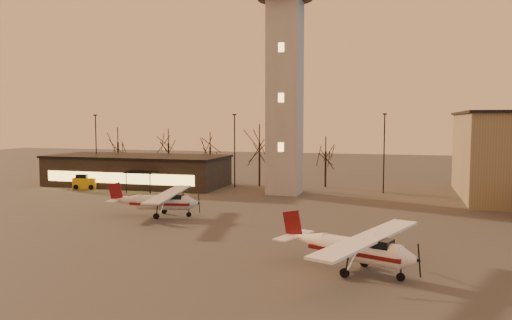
# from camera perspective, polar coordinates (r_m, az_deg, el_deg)

# --- Properties ---
(ground) EXTENTS (220.00, 220.00, 0.00)m
(ground) POSITION_cam_1_polar(r_m,az_deg,el_deg) (35.34, -8.05, -10.63)
(ground) COLOR #3F3C3A
(ground) RESTS_ON ground
(control_tower) EXTENTS (6.80, 6.80, 32.60)m
(control_tower) POSITION_cam_1_polar(r_m,az_deg,el_deg) (63.06, 3.33, 10.99)
(control_tower) COLOR #9B9893
(control_tower) RESTS_ON ground
(terminal) EXTENTS (25.40, 12.20, 4.30)m
(terminal) POSITION_cam_1_polar(r_m,az_deg,el_deg) (73.00, -13.43, -1.16)
(terminal) COLOR black
(terminal) RESTS_ON ground
(light_poles) EXTENTS (58.50, 12.25, 10.14)m
(light_poles) POSITION_cam_1_polar(r_m,az_deg,el_deg) (63.63, 3.93, 1.08)
(light_poles) COLOR black
(light_poles) RESTS_ON ground
(tree_row) EXTENTS (37.20, 9.20, 8.80)m
(tree_row) POSITION_cam_1_polar(r_m,az_deg,el_deg) (75.59, -5.29, 2.01)
(tree_row) COLOR black
(tree_row) RESTS_ON ground
(cessna_front) EXTENTS (9.81, 11.94, 3.36)m
(cessna_front) POSITION_cam_1_polar(r_m,az_deg,el_deg) (31.20, 12.05, -10.55)
(cessna_front) COLOR white
(cessna_front) RESTS_ON ground
(cessna_rear) EXTENTS (9.47, 11.92, 3.28)m
(cessna_rear) POSITION_cam_1_polar(r_m,az_deg,el_deg) (48.92, -10.37, -5.08)
(cessna_rear) COLOR silver
(cessna_rear) RESTS_ON ground
(service_cart) EXTENTS (3.44, 2.54, 2.00)m
(service_cart) POSITION_cam_1_polar(r_m,az_deg,el_deg) (71.66, -18.89, -2.50)
(service_cart) COLOR gold
(service_cart) RESTS_ON ground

